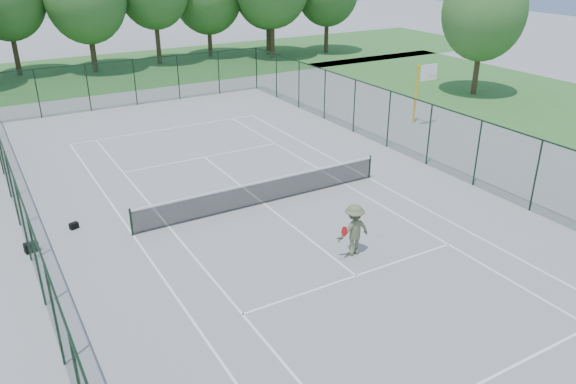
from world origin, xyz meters
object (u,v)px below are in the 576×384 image
Objects in this scene: tennis_player at (354,230)px; basketball_goal at (423,82)px; tennis_net at (264,191)px; sports_bag_a at (31,247)px.

basketball_goal is at bearing 39.62° from tennis_player.
basketball_goal is 1.63× the size of tennis_player.
tennis_net is at bearing -158.83° from basketball_goal.
tennis_net is 4.95× the size of tennis_player.
tennis_player is at bearing -140.38° from basketball_goal.
sports_bag_a is 11.28m from tennis_player.
tennis_net is 8.92m from sports_bag_a.
tennis_player is (9.64, -5.80, 0.76)m from sports_bag_a.
basketball_goal is 22.66m from sports_bag_a.
basketball_goal is at bearing 21.17° from tennis_net.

